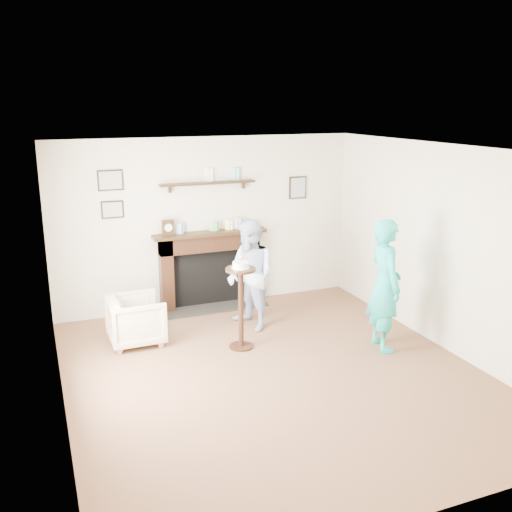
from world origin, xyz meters
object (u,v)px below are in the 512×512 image
Objects in this scene: woman at (381,347)px; pedestal_table at (241,292)px; armchair at (137,342)px; man at (251,327)px.

pedestal_table is at bearing 77.71° from woman.
pedestal_table is (1.18, -0.62, 0.73)m from armchair.
armchair is at bearing 75.20° from woman.
woman is at bearing 32.57° from man.
man is at bearing 56.31° from woman.
pedestal_table is at bearing -45.88° from man.
armchair is 1.52m from pedestal_table.
woman is (1.28, -1.21, 0.00)m from man.
armchair is 1.53m from man.
man is 1.26× the size of pedestal_table.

